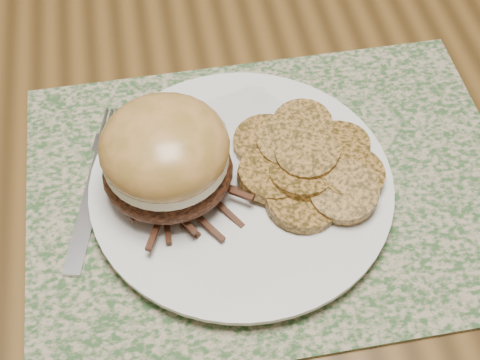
% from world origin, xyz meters
% --- Properties ---
extents(dining_table, '(1.50, 0.90, 0.75)m').
position_xyz_m(dining_table, '(0.00, 0.00, 0.67)').
color(dining_table, brown).
rests_on(dining_table, ground).
extents(placemat, '(0.45, 0.33, 0.00)m').
position_xyz_m(placemat, '(0.11, -0.06, 0.75)').
color(placemat, '#31542B').
rests_on(placemat, dining_table).
extents(dinner_plate, '(0.26, 0.26, 0.02)m').
position_xyz_m(dinner_plate, '(0.08, -0.06, 0.76)').
color(dinner_plate, white).
rests_on(dinner_plate, placemat).
extents(pork_sandwich, '(0.12, 0.12, 0.09)m').
position_xyz_m(pork_sandwich, '(0.02, -0.05, 0.81)').
color(pork_sandwich, black).
rests_on(pork_sandwich, dinner_plate).
extents(roasted_potatoes, '(0.14, 0.16, 0.03)m').
position_xyz_m(roasted_potatoes, '(0.15, -0.05, 0.78)').
color(roasted_potatoes, '#A16C2F').
rests_on(roasted_potatoes, dinner_plate).
extents(fork, '(0.07, 0.19, 0.00)m').
position_xyz_m(fork, '(-0.05, -0.03, 0.76)').
color(fork, silver).
rests_on(fork, placemat).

